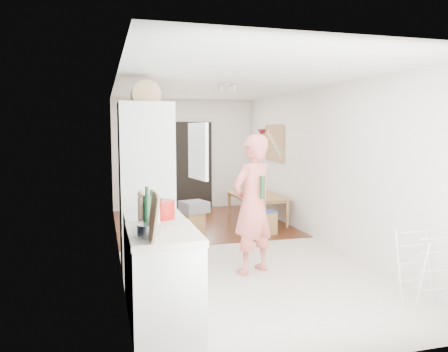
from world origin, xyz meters
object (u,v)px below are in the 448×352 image
dining_chair (263,211)px  stool (192,224)px  dining_table (258,210)px  person (253,192)px  drying_rack (426,270)px

dining_chair → stool: 1.24m
dining_table → dining_chair: (-0.28, -1.04, 0.19)m
dining_chair → person: bearing=-132.1°
stool → drying_rack: size_ratio=0.55×
dining_table → drying_rack: size_ratio=1.70×
person → dining_table: person is taller
dining_table → dining_chair: 1.10m
dining_table → stool: size_ratio=3.11×
drying_rack → dining_chair: bearing=98.9°
person → dining_table: 3.22m
dining_chair → drying_rack: (0.49, -3.38, -0.03)m
stool → person: bearing=-80.1°
person → stool: size_ratio=4.89×
dining_table → stool: 1.72m
person → drying_rack: person is taller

